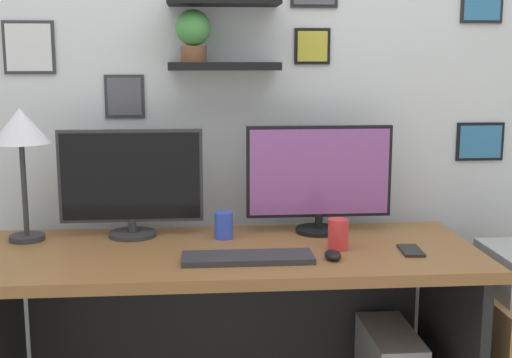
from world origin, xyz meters
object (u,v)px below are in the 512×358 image
object	(u,v)px
desk_lamp	(21,134)
water_cup	(338,234)
monitor_right	(319,177)
computer_mouse	(333,255)
monitor_left	(131,182)
pen_cup	(224,225)
keyboard	(248,258)
cell_phone	(411,251)
desk	(229,299)

from	to	relation	value
desk_lamp	water_cup	size ratio (longest dim) A/B	4.47
monitor_right	water_cup	distance (m)	0.30
computer_mouse	monitor_left	bearing A→B (deg)	152.32
computer_mouse	water_cup	xyz separation A→B (m)	(0.04, 0.12, 0.04)
pen_cup	water_cup	distance (m)	0.44
monitor_left	computer_mouse	distance (m)	0.82
keyboard	computer_mouse	bearing A→B (deg)	-1.67
pen_cup	water_cup	bearing A→B (deg)	-24.88
desk_lamp	cell_phone	world-z (taller)	desk_lamp
monitor_left	desk_lamp	bearing A→B (deg)	-175.05
monitor_left	water_cup	size ratio (longest dim) A/B	4.90
keyboard	monitor_left	bearing A→B (deg)	139.03
monitor_right	desk_lamp	distance (m)	1.12
computer_mouse	desk_lamp	bearing A→B (deg)	162.90
desk	monitor_left	xyz separation A→B (m)	(-0.36, 0.16, 0.41)
desk	pen_cup	bearing A→B (deg)	98.19
desk	monitor_left	size ratio (longest dim) A/B	3.28
monitor_left	monitor_right	bearing A→B (deg)	0.00
desk	desk_lamp	distance (m)	0.97
monitor_right	water_cup	world-z (taller)	monitor_right
monitor_left	water_cup	world-z (taller)	monitor_left
monitor_right	desk	bearing A→B (deg)	-155.86
keyboard	water_cup	size ratio (longest dim) A/B	4.00
water_cup	desk	bearing A→B (deg)	166.67
monitor_right	cell_phone	world-z (taller)	monitor_right
cell_phone	pen_cup	xyz separation A→B (m)	(-0.65, 0.24, 0.05)
computer_mouse	cell_phone	bearing A→B (deg)	12.33
desk_lamp	water_cup	xyz separation A→B (m)	(1.13, -0.22, -0.34)
monitor_right	computer_mouse	distance (m)	0.42
keyboard	cell_phone	size ratio (longest dim) A/B	3.14
computer_mouse	cell_phone	size ratio (longest dim) A/B	0.64
monitor_left	water_cup	distance (m)	0.80
pen_cup	water_cup	size ratio (longest dim) A/B	0.91
desk_lamp	cell_phone	distance (m)	1.46
desk	water_cup	bearing A→B (deg)	-13.33
keyboard	cell_phone	bearing A→B (deg)	5.44
computer_mouse	pen_cup	distance (m)	0.47
monitor_right	water_cup	bearing A→B (deg)	-84.04
monitor_right	keyboard	distance (m)	0.51
computer_mouse	desk_lamp	xyz separation A→B (m)	(-1.09, 0.33, 0.38)
desk	computer_mouse	size ratio (longest dim) A/B	19.66
monitor_left	water_cup	xyz separation A→B (m)	(0.74, -0.25, -0.15)
desk_lamp	cell_phone	xyz separation A→B (m)	(1.38, -0.27, -0.39)
desk_lamp	water_cup	bearing A→B (deg)	-10.94
desk	monitor_right	bearing A→B (deg)	24.14
cell_phone	water_cup	distance (m)	0.26
desk	water_cup	size ratio (longest dim) A/B	16.08
monitor_left	monitor_right	distance (m)	0.72
monitor_right	desk_lamp	world-z (taller)	desk_lamp
monitor_left	water_cup	bearing A→B (deg)	-18.71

